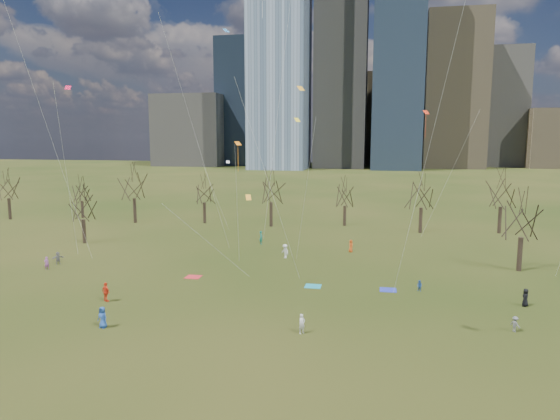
% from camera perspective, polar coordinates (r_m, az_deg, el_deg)
% --- Properties ---
extents(ground, '(500.00, 500.00, 0.00)m').
position_cam_1_polar(ground, '(44.03, -3.06, -11.32)').
color(ground, black).
rests_on(ground, ground).
extents(downtown_skyline, '(212.50, 78.00, 118.00)m').
position_cam_1_polar(downtown_skyline, '(252.31, 8.39, 13.78)').
color(downtown_skyline, slate).
rests_on(downtown_skyline, ground).
extents(bare_tree_row, '(113.04, 29.80, 9.50)m').
position_cam_1_polar(bare_tree_row, '(78.57, 3.47, 1.99)').
color(bare_tree_row, black).
rests_on(bare_tree_row, ground).
extents(blanket_teal, '(1.60, 1.50, 0.03)m').
position_cam_1_polar(blanket_teal, '(50.56, 3.79, -8.68)').
color(blanket_teal, teal).
rests_on(blanket_teal, ground).
extents(blanket_navy, '(1.60, 1.50, 0.03)m').
position_cam_1_polar(blanket_navy, '(50.41, 12.25, -8.91)').
color(blanket_navy, '#2532AF').
rests_on(blanket_navy, ground).
extents(blanket_crimson, '(1.60, 1.50, 0.03)m').
position_cam_1_polar(blanket_crimson, '(54.43, -9.89, -7.54)').
color(blanket_crimson, red).
rests_on(blanket_crimson, ground).
extents(person_0, '(0.93, 0.72, 1.70)m').
position_cam_1_polar(person_0, '(42.19, -19.62, -11.48)').
color(person_0, '#234B9B').
rests_on(person_0, ground).
extents(person_1, '(0.65, 0.66, 1.54)m').
position_cam_1_polar(person_1, '(38.83, 2.52, -12.86)').
color(person_1, silver).
rests_on(person_1, ground).
extents(person_3, '(0.86, 0.90, 1.23)m').
position_cam_1_polar(person_3, '(43.10, 25.27, -11.71)').
color(person_3, slate).
rests_on(person_3, ground).
extents(person_4, '(1.13, 0.84, 1.79)m').
position_cam_1_polar(person_4, '(48.39, -19.27, -8.84)').
color(person_4, '#F0391A').
rests_on(person_4, ground).
extents(person_6, '(0.81, 0.93, 1.61)m').
position_cam_1_polar(person_6, '(49.53, 26.25, -8.96)').
color(person_6, black).
rests_on(person_6, ground).
extents(person_7, '(0.58, 0.65, 1.50)m').
position_cam_1_polar(person_7, '(62.16, -25.12, -5.52)').
color(person_7, '#A352A4').
rests_on(person_7, ground).
extents(person_8, '(0.67, 0.67, 1.10)m').
position_cam_1_polar(person_8, '(50.54, 15.65, -8.35)').
color(person_8, '#2650A6').
rests_on(person_8, ground).
extents(person_9, '(1.28, 1.21, 1.74)m').
position_cam_1_polar(person_9, '(61.61, 0.58, -4.72)').
color(person_9, white).
rests_on(person_9, ground).
extents(person_11, '(1.29, 1.26, 1.47)m').
position_cam_1_polar(person_11, '(64.21, -24.03, -5.04)').
color(person_11, slate).
rests_on(person_11, ground).
extents(person_12, '(0.78, 0.93, 1.62)m').
position_cam_1_polar(person_12, '(65.45, 8.09, -4.08)').
color(person_12, '#D55017').
rests_on(person_12, ground).
extents(person_13, '(0.69, 0.80, 1.86)m').
position_cam_1_polar(person_13, '(69.49, -2.17, -3.17)').
color(person_13, '#1A776A').
rests_on(person_13, ground).
extents(kites_airborne, '(57.93, 38.83, 31.55)m').
position_cam_1_polar(kites_airborne, '(50.17, 6.33, 7.89)').
color(kites_airborne, orange).
rests_on(kites_airborne, ground).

